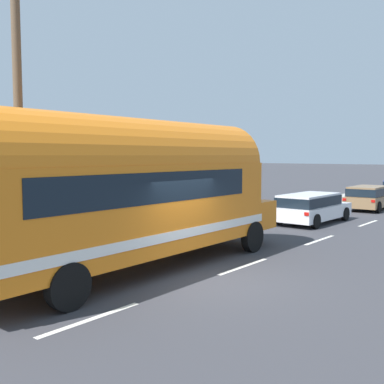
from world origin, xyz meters
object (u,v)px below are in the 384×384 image
object	(u,v)px
painted_bus	(124,188)
car_lead	(311,206)
car_second	(369,196)
utility_pole	(18,107)

from	to	relation	value
painted_bus	car_lead	distance (m)	11.77
car_lead	car_second	bearing A→B (deg)	87.17
utility_pole	painted_bus	distance (m)	3.63
painted_bus	utility_pole	bearing A→B (deg)	-151.63
painted_bus	car_second	world-z (taller)	painted_bus
painted_bus	car_second	bearing A→B (deg)	89.30
car_lead	utility_pole	bearing A→B (deg)	-100.69
utility_pole	car_lead	xyz separation A→B (m)	(2.47, 13.07, -3.63)
utility_pole	car_second	distance (m)	20.62
painted_bus	car_second	xyz separation A→B (m)	(0.23, 18.70, -1.52)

